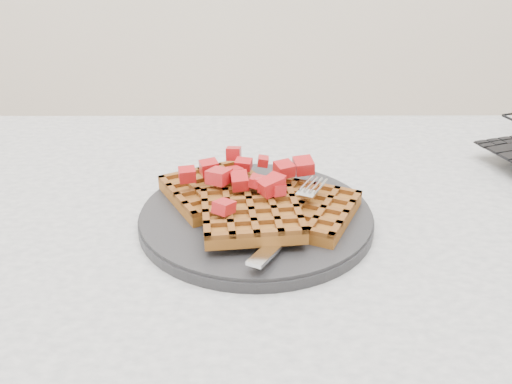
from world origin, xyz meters
TOP-DOWN VIEW (x-y plane):
  - table at (0.00, 0.00)m, footprint 1.20×0.80m
  - plate at (-0.07, 0.04)m, footprint 0.26×0.26m
  - waffles at (-0.07, 0.03)m, footprint 0.24×0.20m
  - strawberry_pile at (-0.07, 0.04)m, footprint 0.15×0.15m
  - fork at (-0.03, -0.00)m, footprint 0.10×0.17m

SIDE VIEW (x-z plane):
  - table at x=0.00m, z-range 0.26..1.01m
  - plate at x=-0.07m, z-range 0.75..0.77m
  - fork at x=-0.03m, z-range 0.77..0.78m
  - waffles at x=-0.07m, z-range 0.76..0.79m
  - strawberry_pile at x=-0.07m, z-range 0.79..0.82m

